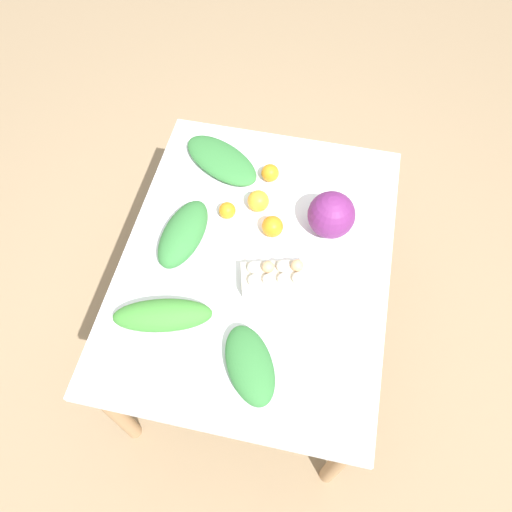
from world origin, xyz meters
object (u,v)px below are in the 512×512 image
object	(u,v)px
greens_bunch_beet_tops	(163,315)
orange_3	(270,173)
greens_bunch_scallion	(250,365)
orange_2	(227,210)
orange_1	(272,226)
orange_0	(258,201)
egg_carton	(276,277)
greens_bunch_kale	(183,233)
cabbage_purple	(331,215)
greens_bunch_chard	(221,160)

from	to	relation	value
greens_bunch_beet_tops	orange_3	world-z (taller)	greens_bunch_beet_tops
greens_bunch_scallion	orange_2	xyz separation A→B (m)	(-0.58, -0.21, -0.01)
greens_bunch_scallion	orange_1	distance (m)	0.53
greens_bunch_beet_tops	orange_0	size ratio (longest dim) A/B	3.98
egg_carton	orange_1	xyz separation A→B (m)	(-0.21, -0.05, -0.00)
egg_carton	greens_bunch_kale	world-z (taller)	egg_carton
greens_bunch_kale	greens_bunch_scallion	distance (m)	0.55
egg_carton	cabbage_purple	bearing A→B (deg)	-134.60
greens_bunch_chard	orange_2	xyz separation A→B (m)	(0.24, 0.08, 0.00)
cabbage_purple	greens_bunch_chard	world-z (taller)	cabbage_purple
cabbage_purple	greens_bunch_chard	size ratio (longest dim) A/B	0.49
greens_bunch_scallion	cabbage_purple	bearing A→B (deg)	163.79
cabbage_purple	egg_carton	xyz separation A→B (m)	(0.27, -0.15, -0.04)
orange_3	orange_2	bearing A→B (deg)	-30.21
greens_bunch_kale	greens_bunch_chard	world-z (taller)	greens_bunch_kale
greens_bunch_chard	orange_1	xyz separation A→B (m)	(0.28, 0.27, 0.01)
greens_bunch_kale	orange_2	distance (m)	0.19
greens_bunch_kale	greens_bunch_chard	bearing A→B (deg)	173.24
egg_carton	greens_bunch_beet_tops	size ratio (longest dim) A/B	0.78
cabbage_purple	orange_3	size ratio (longest dim) A/B	2.46
greens_bunch_kale	greens_bunch_beet_tops	xyz separation A→B (m)	(0.33, 0.02, -0.00)
cabbage_purple	orange_0	world-z (taller)	cabbage_purple
cabbage_purple	orange_2	size ratio (longest dim) A/B	2.70
greens_bunch_beet_tops	egg_carton	bearing A→B (deg)	123.19
orange_0	greens_bunch_kale	bearing A→B (deg)	-49.10
greens_bunch_chard	greens_bunch_scallion	xyz separation A→B (m)	(0.82, 0.30, 0.01)
greens_bunch_beet_tops	greens_bunch_chard	bearing A→B (deg)	178.27
greens_bunch_kale	orange_2	xyz separation A→B (m)	(-0.14, 0.13, -0.01)
greens_bunch_kale	orange_0	world-z (taller)	greens_bunch_kale
cabbage_purple	orange_1	world-z (taller)	cabbage_purple
greens_bunch_chard	greens_bunch_scallion	distance (m)	0.87
egg_carton	greens_bunch_kale	xyz separation A→B (m)	(-0.11, -0.36, 0.00)
egg_carton	orange_1	bearing A→B (deg)	-91.13
orange_2	orange_3	xyz separation A→B (m)	(-0.21, 0.12, 0.00)
orange_2	cabbage_purple	bearing A→B (deg)	93.18
greens_bunch_kale	orange_3	bearing A→B (deg)	144.60
greens_bunch_scallion	orange_2	size ratio (longest dim) A/B	4.25
orange_3	greens_bunch_scallion	bearing A→B (deg)	6.60
greens_bunch_chard	greens_bunch_scallion	size ratio (longest dim) A/B	1.29
greens_bunch_chard	orange_0	distance (m)	0.26
greens_bunch_kale	greens_bunch_chard	xyz separation A→B (m)	(-0.39, 0.05, -0.02)
orange_0	orange_3	xyz separation A→B (m)	(-0.15, 0.02, -0.01)
orange_0	greens_bunch_beet_tops	bearing A→B (deg)	-21.78
orange_3	greens_bunch_beet_tops	bearing A→B (deg)	-18.51
greens_bunch_chard	orange_0	size ratio (longest dim) A/B	4.25
orange_0	greens_bunch_chard	bearing A→B (deg)	-133.20
orange_3	cabbage_purple	bearing A→B (deg)	54.21
cabbage_purple	greens_bunch_scallion	world-z (taller)	cabbage_purple
orange_0	orange_1	size ratio (longest dim) A/B	1.04
egg_carton	orange_2	distance (m)	0.34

